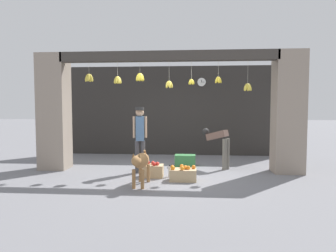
{
  "coord_description": "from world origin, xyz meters",
  "views": [
    {
      "loc": [
        0.6,
        -7.17,
        1.62
      ],
      "look_at": [
        0.0,
        0.42,
        1.12
      ],
      "focal_mm": 32.0,
      "sensor_mm": 36.0,
      "label": 1
    }
  ],
  "objects_px": {
    "produce_box_green": "(185,161)",
    "water_bottle": "(170,171)",
    "worker_stooping": "(219,142)",
    "dog": "(141,162)",
    "fruit_crate_apples": "(152,170)",
    "shopkeeper": "(140,134)",
    "fruit_crate_oranges": "(183,174)",
    "wall_clock": "(202,82)"
  },
  "relations": [
    {
      "from": "dog",
      "to": "produce_box_green",
      "type": "height_order",
      "value": "dog"
    },
    {
      "from": "dog",
      "to": "worker_stooping",
      "type": "distance_m",
      "value": 2.57
    },
    {
      "from": "dog",
      "to": "shopkeeper",
      "type": "distance_m",
      "value": 1.32
    },
    {
      "from": "dog",
      "to": "shopkeeper",
      "type": "xyz_separation_m",
      "value": [
        -0.22,
        1.22,
        0.44
      ]
    },
    {
      "from": "fruit_crate_oranges",
      "to": "wall_clock",
      "type": "bearing_deg",
      "value": 81.84
    },
    {
      "from": "water_bottle",
      "to": "shopkeeper",
      "type": "bearing_deg",
      "value": 151.78
    },
    {
      "from": "produce_box_green",
      "to": "water_bottle",
      "type": "relative_size",
      "value": 1.98
    },
    {
      "from": "produce_box_green",
      "to": "worker_stooping",
      "type": "bearing_deg",
      "value": -13.32
    },
    {
      "from": "shopkeeper",
      "to": "produce_box_green",
      "type": "bearing_deg",
      "value": -151.45
    },
    {
      "from": "produce_box_green",
      "to": "wall_clock",
      "type": "xyz_separation_m",
      "value": [
        0.49,
        1.89,
        2.26
      ]
    },
    {
      "from": "produce_box_green",
      "to": "dog",
      "type": "bearing_deg",
      "value": -112.35
    },
    {
      "from": "fruit_crate_oranges",
      "to": "fruit_crate_apples",
      "type": "xyz_separation_m",
      "value": [
        -0.72,
        0.29,
        0.01
      ]
    },
    {
      "from": "worker_stooping",
      "to": "water_bottle",
      "type": "bearing_deg",
      "value": 169.15
    },
    {
      "from": "water_bottle",
      "to": "wall_clock",
      "type": "xyz_separation_m",
      "value": [
        0.82,
        3.17,
        2.29
      ]
    },
    {
      "from": "water_bottle",
      "to": "worker_stooping",
      "type": "bearing_deg",
      "value": 41.34
    },
    {
      "from": "produce_box_green",
      "to": "water_bottle",
      "type": "distance_m",
      "value": 1.32
    },
    {
      "from": "shopkeeper",
      "to": "worker_stooping",
      "type": "bearing_deg",
      "value": -171.64
    },
    {
      "from": "shopkeeper",
      "to": "fruit_crate_oranges",
      "type": "relative_size",
      "value": 2.78
    },
    {
      "from": "worker_stooping",
      "to": "fruit_crate_oranges",
      "type": "bearing_deg",
      "value": -174.87
    },
    {
      "from": "shopkeeper",
      "to": "fruit_crate_apples",
      "type": "height_order",
      "value": "shopkeeper"
    },
    {
      "from": "dog",
      "to": "fruit_crate_oranges",
      "type": "height_order",
      "value": "dog"
    },
    {
      "from": "produce_box_green",
      "to": "fruit_crate_oranges",
      "type": "bearing_deg",
      "value": -90.36
    },
    {
      "from": "worker_stooping",
      "to": "fruit_crate_oranges",
      "type": "xyz_separation_m",
      "value": [
        -0.89,
        -1.39,
        -0.54
      ]
    },
    {
      "from": "worker_stooping",
      "to": "water_bottle",
      "type": "xyz_separation_m",
      "value": [
        -1.21,
        -1.07,
        -0.56
      ]
    },
    {
      "from": "worker_stooping",
      "to": "wall_clock",
      "type": "bearing_deg",
      "value": 48.36
    },
    {
      "from": "dog",
      "to": "water_bottle",
      "type": "distance_m",
      "value": 1.04
    },
    {
      "from": "fruit_crate_apples",
      "to": "wall_clock",
      "type": "xyz_separation_m",
      "value": [
        1.22,
        3.2,
        2.26
      ]
    },
    {
      "from": "fruit_crate_oranges",
      "to": "dog",
      "type": "bearing_deg",
      "value": -150.16
    },
    {
      "from": "dog",
      "to": "worker_stooping",
      "type": "height_order",
      "value": "worker_stooping"
    },
    {
      "from": "worker_stooping",
      "to": "dog",
      "type": "bearing_deg",
      "value": 174.98
    },
    {
      "from": "dog",
      "to": "fruit_crate_apples",
      "type": "bearing_deg",
      "value": 174.27
    },
    {
      "from": "fruit_crate_apples",
      "to": "water_bottle",
      "type": "distance_m",
      "value": 0.4
    },
    {
      "from": "shopkeeper",
      "to": "water_bottle",
      "type": "distance_m",
      "value": 1.18
    },
    {
      "from": "wall_clock",
      "to": "fruit_crate_apples",
      "type": "bearing_deg",
      "value": -110.87
    },
    {
      "from": "worker_stooping",
      "to": "produce_box_green",
      "type": "bearing_deg",
      "value": 114.49
    },
    {
      "from": "dog",
      "to": "produce_box_green",
      "type": "distance_m",
      "value": 2.28
    },
    {
      "from": "fruit_crate_apples",
      "to": "water_bottle",
      "type": "relative_size",
      "value": 1.78
    },
    {
      "from": "water_bottle",
      "to": "dog",
      "type": "bearing_deg",
      "value": -123.11
    },
    {
      "from": "fruit_crate_apples",
      "to": "worker_stooping",
      "type": "bearing_deg",
      "value": 34.26
    },
    {
      "from": "wall_clock",
      "to": "worker_stooping",
      "type": "bearing_deg",
      "value": -79.44
    },
    {
      "from": "produce_box_green",
      "to": "shopkeeper",
      "type": "bearing_deg",
      "value": -141.24
    },
    {
      "from": "shopkeeper",
      "to": "wall_clock",
      "type": "bearing_deg",
      "value": -129.88
    }
  ]
}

